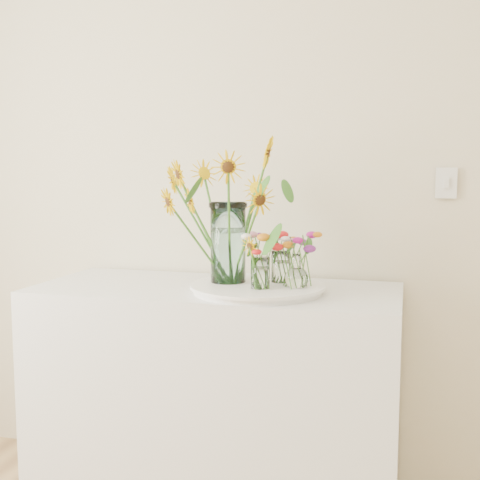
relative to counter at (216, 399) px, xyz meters
The scene contains 10 objects.
counter is the anchor object (origin of this frame).
tray 0.50m from the counter, 17.76° to the right, with size 0.47×0.47×0.03m, color white.
mason_jar 0.63m from the counter, 31.66° to the right, with size 0.13×0.13×0.31m, color #A0CFD5.
sunflower_bouquet 0.75m from the counter, 31.66° to the right, with size 0.77×0.77×0.55m, color #E5B404, non-canonical shape.
small_vase_a 0.59m from the counter, 31.96° to the right, with size 0.07×0.07×0.12m, color white.
wildflower_posy_a 0.63m from the counter, 31.96° to the right, with size 0.19×0.19×0.21m, color #C97011, non-canonical shape.
small_vase_b 0.63m from the counter, 11.85° to the right, with size 0.09×0.09×0.13m, color white, non-canonical shape.
wildflower_posy_b 0.67m from the counter, 11.85° to the right, with size 0.21×0.21×0.22m, color #C97011, non-canonical shape.
small_vase_c 0.59m from the counter, ahead, with size 0.07×0.07×0.12m, color white.
wildflower_posy_c 0.63m from the counter, ahead, with size 0.17×0.17×0.21m, color #C97011, non-canonical shape.
Camera 1 is at (0.55, -0.25, 1.34)m, focal length 45.00 mm.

